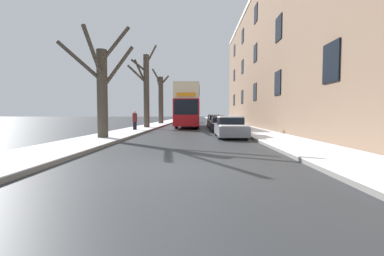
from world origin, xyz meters
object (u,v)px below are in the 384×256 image
object	(u,v)px
parked_car_2	(217,122)
parked_car_3	(213,120)
parked_car_0	(230,127)
pedestrian_left_sidewalk	(135,120)
bare_tree_left_1	(146,88)
double_decker_bus	(188,105)
parked_car_1	(221,124)
bare_tree_left_2	(161,99)
bare_tree_left_0	(102,87)
oncoming_van	(182,115)

from	to	relation	value
parked_car_2	parked_car_3	bearing A→B (deg)	90.00
parked_car_0	pedestrian_left_sidewalk	bearing A→B (deg)	144.31
parked_car_3	pedestrian_left_sidewalk	bearing A→B (deg)	-122.13
parked_car_2	pedestrian_left_sidewalk	xyz separation A→B (m)	(-7.47, -6.34, 0.35)
parked_car_0	pedestrian_left_sidewalk	distance (m)	9.20
bare_tree_left_1	parked_car_0	distance (m)	12.61
double_decker_bus	parked_car_1	xyz separation A→B (m)	(3.17, -6.70, -1.97)
bare_tree_left_2	parked_car_0	size ratio (longest dim) A/B	1.78
pedestrian_left_sidewalk	bare_tree_left_0	bearing A→B (deg)	34.35
parked_car_3	bare_tree_left_1	bearing A→B (deg)	-133.96
bare_tree_left_2	double_decker_bus	xyz separation A→B (m)	(4.37, -8.50, -1.24)
double_decker_bus	parked_car_3	bearing A→B (deg)	53.85
double_decker_bus	parked_car_2	world-z (taller)	double_decker_bus
parked_car_1	pedestrian_left_sidewalk	bearing A→B (deg)	-173.43
double_decker_bus	parked_car_2	xyz separation A→B (m)	(3.17, -1.22, -1.93)
bare_tree_left_1	parked_car_2	bearing A→B (deg)	15.71
parked_car_1	oncoming_van	size ratio (longest dim) A/B	0.89
bare_tree_left_1	oncoming_van	distance (m)	20.40
bare_tree_left_2	double_decker_bus	size ratio (longest dim) A/B	0.73
parked_car_0	parked_car_3	size ratio (longest dim) A/B	1.01
bare_tree_left_1	parked_car_3	bearing A→B (deg)	46.04
bare_tree_left_0	bare_tree_left_1	bearing A→B (deg)	89.33
parked_car_3	oncoming_van	xyz separation A→B (m)	(-4.95, 12.44, 0.63)
parked_car_2	bare_tree_left_2	bearing A→B (deg)	127.77
parked_car_1	parked_car_3	world-z (taller)	parked_car_3
bare_tree_left_2	oncoming_van	bearing A→B (deg)	72.69
oncoming_van	parked_car_1	bearing A→B (deg)	-78.09
bare_tree_left_2	oncoming_van	size ratio (longest dim) A/B	1.65
parked_car_2	oncoming_van	bearing A→B (deg)	105.39
parked_car_0	parked_car_2	xyz separation A→B (m)	(0.00, 11.71, 0.00)
bare_tree_left_0	pedestrian_left_sidewalk	bearing A→B (deg)	89.85
bare_tree_left_0	parked_car_2	bearing A→B (deg)	61.39
oncoming_van	parked_car_2	bearing A→B (deg)	-74.61
bare_tree_left_0	parked_car_1	size ratio (longest dim) A/B	1.50
double_decker_bus	parked_car_0	size ratio (longest dim) A/B	2.43
double_decker_bus	parked_car_1	bearing A→B (deg)	-64.73
bare_tree_left_0	bare_tree_left_2	size ratio (longest dim) A/B	0.81
pedestrian_left_sidewalk	parked_car_2	bearing A→B (deg)	164.82
parked_car_3	pedestrian_left_sidewalk	xyz separation A→B (m)	(-7.47, -11.90, 0.32)
double_decker_bus	oncoming_van	world-z (taller)	double_decker_bus
bare_tree_left_2	oncoming_van	distance (m)	9.02
parked_car_0	parked_car_1	world-z (taller)	parked_car_0
bare_tree_left_0	parked_car_3	world-z (taller)	bare_tree_left_0
bare_tree_left_0	double_decker_bus	world-z (taller)	bare_tree_left_0
parked_car_1	parked_car_3	size ratio (longest dim) A/B	0.97
bare_tree_left_2	oncoming_van	world-z (taller)	bare_tree_left_2
parked_car_2	oncoming_van	xyz separation A→B (m)	(-4.95, 18.00, 0.66)
parked_car_0	pedestrian_left_sidewalk	world-z (taller)	pedestrian_left_sidewalk
parked_car_1	parked_car_3	distance (m)	11.04
parked_car_0	parked_car_2	distance (m)	11.71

